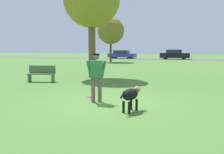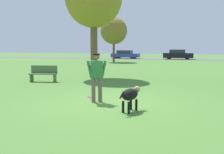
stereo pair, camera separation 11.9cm
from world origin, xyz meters
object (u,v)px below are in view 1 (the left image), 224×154
(parked_car_black, at_px, (175,54))
(park_bench, at_px, (42,73))
(frisbee, at_px, (90,97))
(dog, at_px, (131,95))
(tree_near_left, at_px, (92,0))
(parked_car_blue, at_px, (122,54))
(person, at_px, (96,74))
(tree_far_left, at_px, (111,31))

(parked_car_black, distance_m, park_bench, 28.31)
(frisbee, xyz_separation_m, park_bench, (-3.99, 3.08, 0.44))
(dog, bearing_deg, tree_near_left, 44.84)
(frisbee, bearing_deg, dog, -39.53)
(frisbee, bearing_deg, parked_car_blue, 103.79)
(frisbee, relative_size, park_bench, 0.15)
(parked_car_blue, bearing_deg, person, -75.68)
(tree_near_left, relative_size, park_bench, 4.24)
(person, xyz_separation_m, parked_car_black, (-0.11, 31.77, -0.23))
(parked_car_blue, bearing_deg, tree_near_left, -78.12)
(dog, xyz_separation_m, parked_car_black, (-1.47, 32.62, 0.23))
(dog, xyz_separation_m, park_bench, (-5.90, 4.65, -0.02))
(tree_near_left, height_order, tree_far_left, tree_near_left)
(tree_near_left, distance_m, park_bench, 5.13)
(person, relative_size, parked_car_blue, 0.37)
(parked_car_black, bearing_deg, tree_far_left, -126.92)
(dog, distance_m, tree_near_left, 9.31)
(dog, height_order, tree_far_left, tree_far_left)
(person, bearing_deg, frisbee, 102.05)
(tree_near_left, xyz_separation_m, parked_car_blue, (-5.39, 25.41, -3.86))
(dog, relative_size, parked_car_blue, 0.24)
(person, distance_m, dog, 1.67)
(person, xyz_separation_m, parked_car_blue, (-8.19, 31.86, -0.30))
(tree_far_left, height_order, parked_car_black, tree_far_left)
(tree_near_left, bearing_deg, parked_car_blue, 101.97)
(tree_near_left, bearing_deg, person, -66.51)
(tree_far_left, bearing_deg, person, -72.84)
(dog, height_order, parked_car_blue, parked_car_blue)
(frisbee, height_order, tree_far_left, tree_far_left)
(dog, relative_size, park_bench, 0.70)
(person, height_order, park_bench, person)
(dog, bearing_deg, parked_car_black, 17.69)
(dog, distance_m, parked_car_blue, 34.07)
(person, xyz_separation_m, tree_near_left, (-2.80, 6.44, 3.56))
(tree_far_left, distance_m, park_bench, 18.64)
(frisbee, xyz_separation_m, tree_far_left, (-6.25, 21.29, 3.70))
(tree_far_left, bearing_deg, frisbee, -73.63)
(tree_far_left, distance_m, parked_car_black, 12.20)
(frisbee, height_order, parked_car_blue, parked_car_blue)
(frisbee, xyz_separation_m, tree_near_left, (-2.25, 5.71, 4.48))
(tree_near_left, xyz_separation_m, parked_car_black, (2.69, 25.32, -3.79))
(frisbee, height_order, parked_car_black, parked_car_black)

